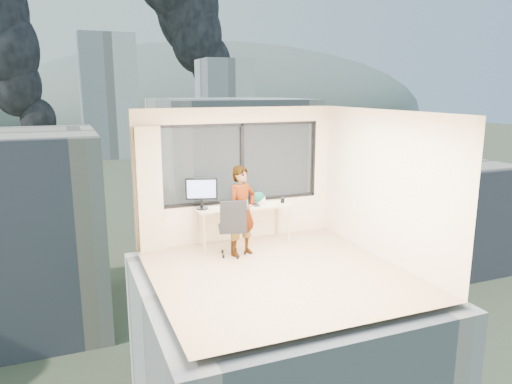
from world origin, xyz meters
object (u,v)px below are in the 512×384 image
desk (243,224)px  laptop (248,199)px  monitor (202,193)px  handbag (258,197)px  person (242,211)px  game_console (258,199)px  chair (233,226)px

desk → laptop: size_ratio=5.06×
monitor → handbag: size_ratio=2.18×
person → desk: bearing=47.1°
person → handbag: (0.61, 0.76, 0.04)m
person → laptop: size_ratio=4.56×
game_console → laptop: size_ratio=0.83×
chair → monitor: bearing=135.0°
laptop → handbag: (0.26, 0.14, -0.00)m
person → laptop: bearing=39.7°
monitor → chair: bearing=-41.1°
game_console → monitor: bearing=-148.8°
desk → chair: chair is taller
handbag → game_console: bearing=49.5°
game_console → laptop: (-0.30, -0.24, 0.07)m
monitor → game_console: monitor is taller
game_console → handbag: (-0.04, -0.10, 0.07)m
chair → handbag: chair is taller
laptop → handbag: bearing=7.3°
desk → handbag: size_ratio=6.62×
monitor → handbag: monitor is taller
laptop → handbag: size_ratio=1.31×
laptop → handbag: laptop is taller
chair → handbag: bearing=57.9°
handbag → person: bearing=-146.0°
desk → game_console: 0.63m
chair → handbag: size_ratio=3.97×
desk → laptop: bearing=12.6°
person → handbag: 0.97m
desk → person: bearing=-112.1°
desk → laptop: laptop is taller
desk → game_console: (0.41, 0.26, 0.41)m
monitor → person: bearing=-31.2°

